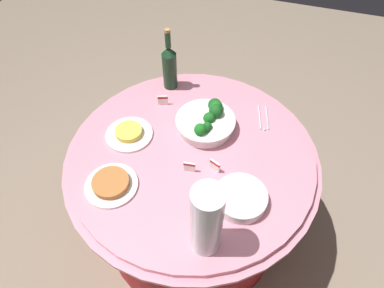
# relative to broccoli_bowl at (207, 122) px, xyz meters

# --- Properties ---
(ground_plane) EXTENTS (6.00, 6.00, 0.00)m
(ground_plane) POSITION_rel_broccoli_bowl_xyz_m (0.02, 0.16, -0.78)
(ground_plane) COLOR gray
(buffet_table) EXTENTS (1.16, 1.16, 0.74)m
(buffet_table) POSITION_rel_broccoli_bowl_xyz_m (0.02, 0.16, -0.41)
(buffet_table) COLOR maroon
(buffet_table) RESTS_ON ground_plane
(broccoli_bowl) EXTENTS (0.28, 0.28, 0.12)m
(broccoli_bowl) POSITION_rel_broccoli_bowl_xyz_m (0.00, 0.00, 0.00)
(broccoli_bowl) COLOR white
(broccoli_bowl) RESTS_ON buffet_table
(plate_stack) EXTENTS (0.21, 0.21, 0.05)m
(plate_stack) POSITION_rel_broccoli_bowl_xyz_m (-0.24, 0.34, -0.02)
(plate_stack) COLOR white
(plate_stack) RESTS_ON buffet_table
(wine_bottle) EXTENTS (0.07, 0.07, 0.34)m
(wine_bottle) POSITION_rel_broccoli_bowl_xyz_m (0.27, -0.23, 0.09)
(wine_bottle) COLOR #173720
(wine_bottle) RESTS_ON buffet_table
(decorative_fruit_vase) EXTENTS (0.11, 0.11, 0.34)m
(decorative_fruit_vase) POSITION_rel_broccoli_bowl_xyz_m (-0.15, 0.55, 0.12)
(decorative_fruit_vase) COLOR silver
(decorative_fruit_vase) RESTS_ON buffet_table
(serving_tongs) EXTENTS (0.08, 0.17, 0.01)m
(serving_tongs) POSITION_rel_broccoli_bowl_xyz_m (-0.25, -0.14, -0.04)
(serving_tongs) COLOR silver
(serving_tongs) RESTS_ON buffet_table
(food_plate_fried_egg) EXTENTS (0.22, 0.22, 0.04)m
(food_plate_fried_egg) POSITION_rel_broccoli_bowl_xyz_m (0.33, 0.16, -0.03)
(food_plate_fried_egg) COLOR white
(food_plate_fried_egg) RESTS_ON buffet_table
(food_plate_peanuts) EXTENTS (0.22, 0.22, 0.04)m
(food_plate_peanuts) POSITION_rel_broccoli_bowl_xyz_m (0.28, 0.44, -0.03)
(food_plate_peanuts) COLOR white
(food_plate_peanuts) RESTS_ON buffet_table
(label_placard_front) EXTENTS (0.05, 0.03, 0.05)m
(label_placard_front) POSITION_rel_broccoli_bowl_xyz_m (-0.10, 0.22, -0.01)
(label_placard_front) COLOR white
(label_placard_front) RESTS_ON buffet_table
(label_placard_mid) EXTENTS (0.05, 0.01, 0.05)m
(label_placard_mid) POSITION_rel_broccoli_bowl_xyz_m (-0.00, 0.26, -0.01)
(label_placard_mid) COLOR white
(label_placard_mid) RESTS_ON buffet_table
(label_placard_rear) EXTENTS (0.05, 0.03, 0.05)m
(label_placard_rear) POSITION_rel_broccoli_bowl_xyz_m (0.26, -0.09, -0.01)
(label_placard_rear) COLOR white
(label_placard_rear) RESTS_ON buffet_table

